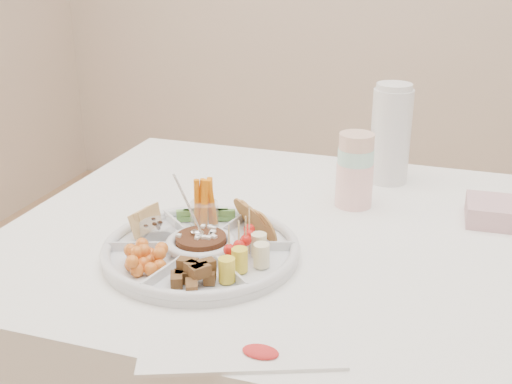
% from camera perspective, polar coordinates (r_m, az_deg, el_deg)
% --- Properties ---
extents(party_tray, '(0.48, 0.48, 0.04)m').
position_cam_1_polar(party_tray, '(1.26, -4.90, -4.88)').
color(party_tray, silver).
rests_on(party_tray, dining_table).
extents(bean_dip, '(0.12, 0.12, 0.04)m').
position_cam_1_polar(bean_dip, '(1.26, -4.91, -4.57)').
color(bean_dip, '#46180C').
rests_on(bean_dip, party_tray).
extents(tortillas, '(0.11, 0.11, 0.05)m').
position_cam_1_polar(tortillas, '(1.31, 0.22, -2.75)').
color(tortillas, '#B17943').
rests_on(tortillas, party_tray).
extents(carrot_cucumber, '(0.15, 0.15, 0.11)m').
position_cam_1_polar(carrot_cucumber, '(1.36, -4.56, -0.85)').
color(carrot_cucumber, orange).
rests_on(carrot_cucumber, party_tray).
extents(pita_raisins, '(0.13, 0.13, 0.05)m').
position_cam_1_polar(pita_raisins, '(1.32, -9.60, -2.74)').
color(pita_raisins, '#EECA8C').
rests_on(pita_raisins, party_tray).
extents(cherries, '(0.14, 0.14, 0.04)m').
position_cam_1_polar(cherries, '(1.21, -10.50, -5.64)').
color(cherries, orange).
rests_on(cherries, party_tray).
extents(granola_chunks, '(0.12, 0.12, 0.04)m').
position_cam_1_polar(granola_chunks, '(1.14, -5.41, -7.20)').
color(granola_chunks, brown).
rests_on(granola_chunks, party_tray).
extents(banana_tomato, '(0.12, 0.12, 0.08)m').
position_cam_1_polar(banana_tomato, '(1.18, 0.28, -4.71)').
color(banana_tomato, '#D7BB75').
rests_on(banana_tomato, party_tray).
extents(cup_stack, '(0.11, 0.11, 0.24)m').
position_cam_1_polar(cup_stack, '(1.48, 8.86, 3.07)').
color(cup_stack, silver).
rests_on(cup_stack, dining_table).
extents(thermos, '(0.12, 0.12, 0.26)m').
position_cam_1_polar(thermos, '(1.65, 11.89, 5.19)').
color(thermos, silver).
rests_on(thermos, dining_table).
extents(napkin_stack, '(0.15, 0.13, 0.05)m').
position_cam_1_polar(napkin_stack, '(1.50, 20.84, -1.70)').
color(napkin_stack, '#C89AA0').
rests_on(napkin_stack, dining_table).
extents(placemat, '(0.33, 0.21, 0.01)m').
position_cam_1_polar(placemat, '(1.00, -1.28, -13.98)').
color(placemat, white).
rests_on(placemat, dining_table).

